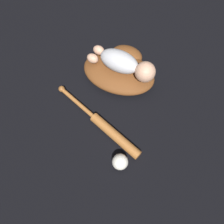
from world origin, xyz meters
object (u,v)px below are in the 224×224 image
(baby_figure, at_px, (125,64))
(baseball, at_px, (120,162))
(baseball_glove, at_px, (120,69))
(baseball_bat, at_px, (107,128))

(baby_figure, bearing_deg, baseball, -54.76)
(baseball_glove, distance_m, baseball, 0.48)
(baseball_glove, distance_m, baby_figure, 0.09)
(baseball, bearing_deg, baby_figure, 125.24)
(baby_figure, xyz_separation_m, baseball_bat, (0.11, -0.28, -0.11))
(baby_figure, height_order, baseball, baby_figure)
(baseball_glove, distance_m, baseball_bat, 0.33)
(baseball_glove, bearing_deg, baseball, -52.36)
(baseball_bat, bearing_deg, baseball_glove, 116.98)
(baby_figure, xyz_separation_m, baseball, (0.26, -0.36, -0.09))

